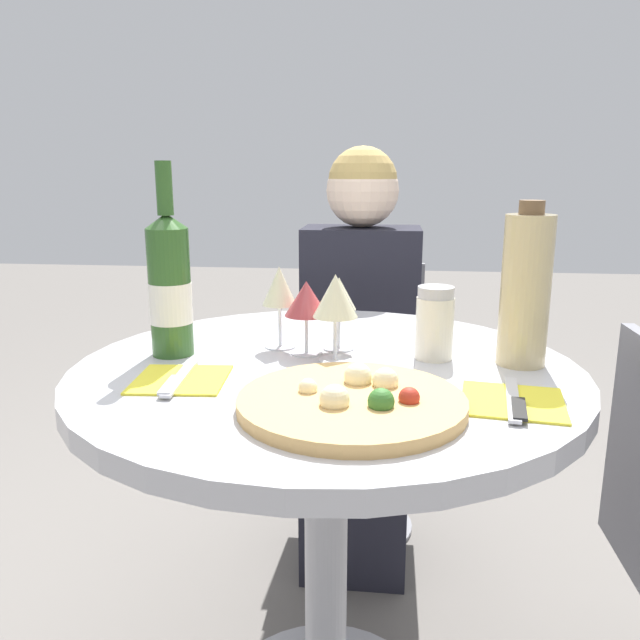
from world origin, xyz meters
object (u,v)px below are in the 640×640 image
Objects in this scene: dining_table at (326,442)px; seated_diner at (359,369)px; chair_behind_diner at (360,401)px; wine_bottle at (170,286)px; tall_carafe at (526,289)px; pizza_large at (353,401)px.

dining_table is 0.64m from seated_diner.
seated_diner is (-0.00, -0.13, 0.15)m from chair_behind_diner.
wine_bottle is 0.64m from tall_carafe.
dining_table is at bearing 105.98° from pizza_large.
pizza_large is at bearing -34.30° from wine_bottle.
pizza_large reaches higher than dining_table.
chair_behind_diner is (0.03, 0.77, -0.21)m from dining_table.
chair_behind_diner is at bearing 113.77° from tall_carafe.
wine_bottle reaches higher than tall_carafe.
tall_carafe is (0.32, -0.72, 0.50)m from chair_behind_diner.
chair_behind_diner is 1.04m from pizza_large.
chair_behind_diner is 0.70× the size of seated_diner.
wine_bottle is (-0.36, 0.24, 0.12)m from pizza_large.
seated_diner is 0.77m from wine_bottle.
chair_behind_diner is 2.28× the size of wine_bottle.
tall_carafe is at bearing 41.23° from pizza_large.
seated_diner is (0.03, 0.64, -0.06)m from dining_table.
wine_bottle is (-0.33, -0.60, 0.34)m from seated_diner.
seated_diner reaches higher than pizza_large.
dining_table is 0.45m from tall_carafe.
seated_diner reaches higher than tall_carafe.
pizza_large is at bearing -138.77° from tall_carafe.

